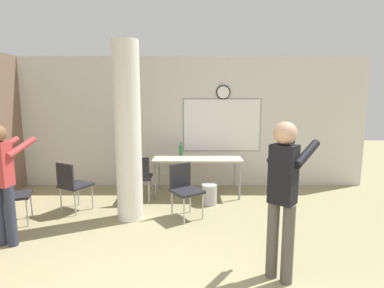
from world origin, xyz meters
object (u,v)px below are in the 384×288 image
(folding_table, at_px, (197,159))
(person_watching_back, at_px, (3,176))
(chair_table_left, at_px, (140,175))
(person_playing_side, at_px, (284,189))
(bottle_on_table, at_px, (181,150))
(chair_by_left_wall, at_px, (9,192))
(chair_near_pillar, at_px, (72,183))
(chair_table_front, at_px, (185,187))

(folding_table, height_order, person_watching_back, person_watching_back)
(chair_table_left, relative_size, person_playing_side, 0.51)
(bottle_on_table, relative_size, person_playing_side, 0.17)
(chair_by_left_wall, bearing_deg, chair_table_left, 29.48)
(folding_table, xyz_separation_m, chair_near_pillar, (-2.14, -0.94, -0.21))
(folding_table, bearing_deg, chair_table_left, -158.92)
(chair_table_front, xyz_separation_m, person_playing_side, (1.07, -1.70, 0.50))
(chair_by_left_wall, distance_m, person_watching_back, 0.86)
(chair_table_left, height_order, person_playing_side, person_playing_side)
(chair_table_front, bearing_deg, chair_near_pillar, 173.60)
(folding_table, height_order, chair_near_pillar, chair_near_pillar)
(chair_table_left, xyz_separation_m, chair_table_front, (0.86, -0.74, 0.00))
(chair_table_left, relative_size, chair_table_front, 1.00)
(bottle_on_table, height_order, person_playing_side, person_playing_side)
(chair_table_front, distance_m, person_playing_side, 2.07)
(person_playing_side, bearing_deg, bottle_on_table, 111.43)
(bottle_on_table, distance_m, chair_table_front, 1.37)
(chair_table_front, height_order, person_watching_back, person_watching_back)
(chair_table_front, bearing_deg, chair_table_left, 139.42)
(folding_table, relative_size, chair_table_left, 1.98)
(person_watching_back, bearing_deg, person_playing_side, -12.67)
(bottle_on_table, bearing_deg, chair_by_left_wall, -147.98)
(chair_table_front, bearing_deg, folding_table, 78.96)
(folding_table, height_order, chair_by_left_wall, chair_by_left_wall)
(folding_table, xyz_separation_m, chair_by_left_wall, (-2.90, -1.45, -0.21))
(chair_table_left, bearing_deg, chair_by_left_wall, -150.52)
(person_watching_back, xyz_separation_m, person_playing_side, (3.40, -0.76, 0.06))
(person_watching_back, bearing_deg, chair_near_pillar, 70.24)
(chair_near_pillar, distance_m, chair_table_front, 1.93)
(chair_table_left, distance_m, chair_by_left_wall, 2.09)
(chair_by_left_wall, bearing_deg, chair_near_pillar, 33.34)
(chair_table_left, xyz_separation_m, person_playing_side, (1.93, -2.44, 0.50))
(folding_table, bearing_deg, person_playing_side, -73.49)
(chair_near_pillar, bearing_deg, folding_table, 23.79)
(folding_table, height_order, chair_table_left, chair_table_left)
(chair_table_left, distance_m, chair_table_front, 1.14)
(folding_table, relative_size, person_watching_back, 1.07)
(chair_near_pillar, height_order, chair_table_front, same)
(folding_table, relative_size, bottle_on_table, 6.06)
(chair_near_pillar, height_order, person_watching_back, person_watching_back)
(chair_table_front, bearing_deg, chair_by_left_wall, -173.85)
(folding_table, height_order, bottle_on_table, bottle_on_table)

